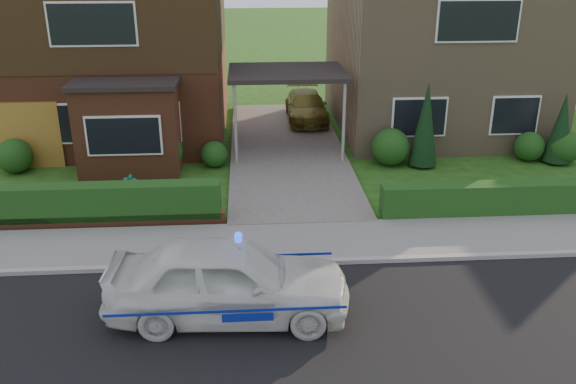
{
  "coord_description": "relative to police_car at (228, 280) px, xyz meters",
  "views": [
    {
      "loc": [
        -1.33,
        -8.77,
        6.64
      ],
      "look_at": [
        -0.48,
        3.5,
        1.58
      ],
      "focal_mm": 38.0,
      "sensor_mm": 36.0,
      "label": 1
    }
  ],
  "objects": [
    {
      "name": "ground",
      "position": [
        1.76,
        -1.2,
        -0.78
      ],
      "size": [
        120.0,
        120.0,
        0.0
      ],
      "primitive_type": "plane",
      "color": "#1C4713",
      "rests_on": "ground"
    },
    {
      "name": "road",
      "position": [
        1.76,
        -1.2,
        -0.78
      ],
      "size": [
        60.0,
        6.0,
        0.02
      ],
      "primitive_type": "cube",
      "color": "black",
      "rests_on": "ground"
    },
    {
      "name": "kerb",
      "position": [
        1.76,
        1.85,
        -0.72
      ],
      "size": [
        60.0,
        0.16,
        0.12
      ],
      "primitive_type": "cube",
      "color": "#9E9993",
      "rests_on": "ground"
    },
    {
      "name": "sidewalk",
      "position": [
        1.76,
        2.9,
        -0.73
      ],
      "size": [
        60.0,
        2.0,
        0.1
      ],
      "primitive_type": "cube",
      "color": "slate",
      "rests_on": "ground"
    },
    {
      "name": "driveway",
      "position": [
        1.76,
        9.8,
        -0.72
      ],
      "size": [
        3.8,
        12.0,
        0.12
      ],
      "primitive_type": "cube",
      "color": "#666059",
      "rests_on": "ground"
    },
    {
      "name": "house_left",
      "position": [
        -4.02,
        12.7,
        3.03
      ],
      "size": [
        7.5,
        9.53,
        7.25
      ],
      "color": "brown",
      "rests_on": "ground"
    },
    {
      "name": "house_right",
      "position": [
        7.56,
        12.79,
        2.89
      ],
      "size": [
        7.5,
        8.06,
        7.25
      ],
      "color": "#937B5A",
      "rests_on": "ground"
    },
    {
      "name": "carport_link",
      "position": [
        1.76,
        9.75,
        1.88
      ],
      "size": [
        3.8,
        3.0,
        2.77
      ],
      "color": "black",
      "rests_on": "ground"
    },
    {
      "name": "garage_door",
      "position": [
        -6.49,
        8.76,
        0.27
      ],
      "size": [
        2.2,
        0.1,
        2.1
      ],
      "primitive_type": "cube",
      "color": "#945E20",
      "rests_on": "ground"
    },
    {
      "name": "dwarf_wall",
      "position": [
        -4.04,
        4.1,
        -0.6
      ],
      "size": [
        7.7,
        0.25,
        0.36
      ],
      "primitive_type": "cube",
      "color": "brown",
      "rests_on": "ground"
    },
    {
      "name": "hedge_left",
      "position": [
        -4.04,
        4.25,
        -0.78
      ],
      "size": [
        7.5,
        0.55,
        0.9
      ],
      "primitive_type": "cube",
      "color": "#153711",
      "rests_on": "ground"
    },
    {
      "name": "hedge_right",
      "position": [
        7.56,
        4.15,
        -0.78
      ],
      "size": [
        7.5,
        0.55,
        0.8
      ],
      "primitive_type": "cube",
      "color": "#153711",
      "rests_on": "ground"
    },
    {
      "name": "shrub_left_far",
      "position": [
        -6.74,
        8.3,
        -0.24
      ],
      "size": [
        1.08,
        1.08,
        1.08
      ],
      "primitive_type": "sphere",
      "color": "#153711",
      "rests_on": "ground"
    },
    {
      "name": "shrub_left_mid",
      "position": [
        -2.24,
        8.1,
        -0.12
      ],
      "size": [
        1.32,
        1.32,
        1.32
      ],
      "primitive_type": "sphere",
      "color": "#153711",
      "rests_on": "ground"
    },
    {
      "name": "shrub_left_near",
      "position": [
        -0.64,
        8.4,
        -0.36
      ],
      "size": [
        0.84,
        0.84,
        0.84
      ],
      "primitive_type": "sphere",
      "color": "#153711",
      "rests_on": "ground"
    },
    {
      "name": "shrub_right_near",
      "position": [
        4.96,
        8.2,
        -0.18
      ],
      "size": [
        1.2,
        1.2,
        1.2
      ],
      "primitive_type": "sphere",
      "color": "#153711",
      "rests_on": "ground"
    },
    {
      "name": "shrub_right_mid",
      "position": [
        9.56,
        8.3,
        -0.3
      ],
      "size": [
        0.96,
        0.96,
        0.96
      ],
      "primitive_type": "sphere",
      "color": "#153711",
      "rests_on": "ground"
    },
    {
      "name": "shrub_right_far",
      "position": [
        10.56,
        8.0,
        -0.24
      ],
      "size": [
        1.08,
        1.08,
        1.08
      ],
      "primitive_type": "sphere",
      "color": "#153711",
      "rests_on": "ground"
    },
    {
      "name": "conifer_a",
      "position": [
        5.96,
        8.0,
        0.52
      ],
      "size": [
        0.9,
        0.9,
        2.6
      ],
      "primitive_type": "cone",
      "color": "black",
      "rests_on": "ground"
    },
    {
      "name": "conifer_b",
      "position": [
        10.36,
        8.0,
        0.32
      ],
      "size": [
        0.9,
        0.9,
        2.2
      ],
      "primitive_type": "cone",
      "color": "black",
      "rests_on": "ground"
    },
    {
      "name": "police_car",
      "position": [
        0.0,
        0.0,
        0.0
      ],
      "size": [
        4.19,
        4.64,
        1.72
      ],
      "rotation": [
        0.0,
        0.0,
        1.52
      ],
      "color": "silver",
      "rests_on": "ground"
    },
    {
      "name": "driveway_car",
      "position": [
        2.76,
        13.3,
        -0.12
      ],
      "size": [
        1.52,
        3.73,
        1.08
      ],
      "primitive_type": "imported",
      "rotation": [
        0.0,
        0.0,
        -0.0
      ],
      "color": "brown",
      "rests_on": "driveway"
    },
    {
      "name": "potted_plant_a",
      "position": [
        -2.81,
        5.76,
        -0.41
      ],
      "size": [
        0.41,
        0.3,
        0.74
      ],
      "primitive_type": "imported",
      "rotation": [
        0.0,
        0.0,
        -0.09
      ],
      "color": "gray",
      "rests_on": "ground"
    },
    {
      "name": "potted_plant_b",
      "position": [
        -3.16,
        4.8,
        -0.44
      ],
      "size": [
        0.47,
        0.45,
        0.67
      ],
      "primitive_type": "imported",
      "rotation": [
        0.0,
        0.0,
        1.01
      ],
      "color": "gray",
      "rests_on": "ground"
    },
    {
      "name": "potted_plant_c",
      "position": [
        -3.26,
        4.8,
        -0.38
      ],
      "size": [
        0.52,
        0.52,
        0.8
      ],
      "primitive_type": "imported",
      "rotation": [
        0.0,
        0.0,
        1.38
      ],
      "color": "gray",
      "rests_on": "ground"
    }
  ]
}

